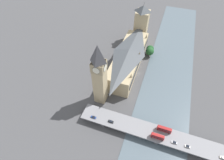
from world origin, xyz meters
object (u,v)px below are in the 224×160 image
Objects in this scene: road_bridge at (158,134)px; double_decker_bus_lead at (158,136)px; double_decker_bus_mid at (164,129)px; car_northbound_tail at (188,146)px; car_southbound_lead at (93,117)px; car_northbound_mid at (111,121)px; victoria_tower at (141,24)px; car_northbound_lead at (223,158)px; parliament_hall at (129,58)px; clock_tower at (99,75)px; car_southbound_tail at (174,142)px.

double_decker_bus_lead is (0.30, 3.91, 3.78)m from road_bridge.
car_northbound_tail is (-19.05, 7.25, -1.97)m from double_decker_bus_mid.
car_northbound_mid is at bearing -176.09° from car_southbound_lead.
victoria_tower reaches higher than car_northbound_lead.
car_northbound_lead is (-94.07, 135.62, -16.74)m from victoria_tower.
car_northbound_tail is (-69.32, 78.32, -5.48)m from parliament_hall.
road_bridge is at bearing -4.11° from car_northbound_lead.
double_decker_bus_lead is 23.17m from car_northbound_tail.
car_southbound_lead is at bearing 86.42° from victoria_tower.
clock_tower is 112.50m from victoria_tower.
parliament_hall is 8.74× the size of double_decker_bus_lead.
double_decker_bus_mid reaches higher than car_northbound_lead.
parliament_hall reaches higher than double_decker_bus_mid.
car_northbound_tail is at bearing 117.11° from victoria_tower.
road_bridge is 6.64m from double_decker_bus_mid.
double_decker_bus_lead is 2.66× the size of car_northbound_lead.
clock_tower is 80.08m from car_southbound_tail.
clock_tower reaches higher than car_northbound_lead.
car_northbound_mid reaches higher than car_southbound_lead.
double_decker_bus_lead is at bearing 1.52° from car_southbound_tail.
double_decker_bus_mid is (-50.32, 128.29, -14.77)m from victoria_tower.
car_northbound_lead is 34.52m from car_southbound_tail.
car_northbound_mid is at bearing -0.36° from car_northbound_tail.
car_southbound_tail is at bearing -178.48° from double_decker_bus_lead.
parliament_hall reaches higher than car_northbound_tail.
car_northbound_lead is 0.89× the size of car_southbound_tail.
car_southbound_lead is at bearing 0.49° from car_northbound_tail.
car_southbound_lead is (8.52, 136.21, -16.77)m from victoria_tower.
double_decker_bus_mid is (-3.73, -3.92, 3.84)m from road_bridge.
parliament_hall is at bearing -96.20° from car_southbound_lead.
double_decker_bus_mid is (-4.04, -7.83, 0.06)m from double_decker_bus_lead.
car_northbound_lead is at bearing 179.82° from car_northbound_tail.
car_northbound_tail reaches higher than car_northbound_mid.
clock_tower is at bearing 84.05° from victoria_tower.
car_northbound_tail is at bearing -0.18° from car_northbound_lead.
road_bridge is at bearing -175.85° from car_southbound_lead.
clock_tower is at bearing -19.68° from road_bridge.
double_decker_bus_mid is 2.47× the size of car_northbound_mid.
parliament_hall is 79.65m from car_southbound_lead.
car_southbound_tail is (-12.96, 3.56, 1.84)m from road_bridge.
car_northbound_tail is 9.83m from car_southbound_tail.
double_decker_bus_lead is at bearing 156.88° from clock_tower.
car_northbound_tail reaches higher than car_southbound_lead.
car_northbound_mid is at bearing 4.25° from road_bridge.
victoria_tower is (-11.62, -111.39, -10.67)m from clock_tower.
clock_tower is 68.40m from road_bridge.
road_bridge is 33.91× the size of car_northbound_lead.
car_northbound_lead is at bearing -179.67° from car_southbound_lead.
parliament_hall is 98.69m from car_southbound_tail.
victoria_tower reaches higher than parliament_hall.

